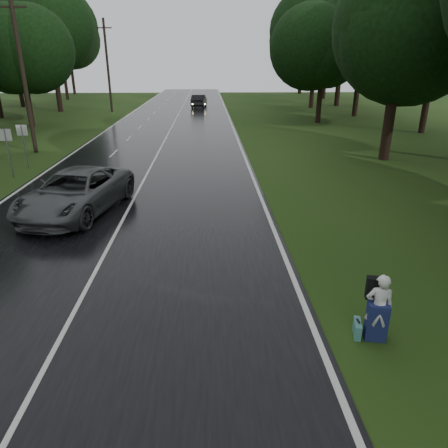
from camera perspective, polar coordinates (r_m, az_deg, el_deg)
The scene contains 16 objects.
ground at distance 10.46m, azimuth -21.42°, elevation -14.12°, with size 160.00×160.00×0.00m, color #243F12.
road at distance 28.78m, azimuth -9.13°, elevation 9.64°, with size 12.00×140.00×0.04m, color black.
lane_center at distance 28.78m, azimuth -9.14°, elevation 9.69°, with size 0.12×140.00×0.01m, color silver.
grey_car at distance 17.84m, azimuth -19.85°, elevation 4.18°, with size 2.85×6.18×1.72m, color #4C5051.
far_car at distance 58.83m, azimuth -3.49°, elevation 16.69°, with size 1.73×4.97×1.64m, color black.
hitchhiker at distance 9.86m, azimuth 20.58°, elevation -11.04°, with size 0.66×0.62×1.63m.
suitcase at distance 10.14m, azimuth 17.99°, elevation -13.61°, with size 0.14×0.50×0.36m, color teal.
utility_pole_mid at distance 31.71m, azimuth -24.59°, elevation 9.04°, with size 1.80×0.28×9.97m, color black, non-canonical shape.
utility_pole_far at distance 55.12m, azimuth -15.25°, elevation 14.78°, with size 1.80×0.28×10.59m, color black, non-canonical shape.
road_sign_a at distance 25.24m, azimuth -27.17°, elevation 5.80°, with size 0.62×0.10×2.59m, color white, non-canonical shape.
road_sign_b at distance 27.05m, azimuth -25.47°, elevation 7.02°, with size 0.60×0.10×2.51m, color white, non-canonical shape.
tree_left_e at distance 44.80m, azimuth -25.03°, elevation 12.13°, with size 7.64×7.64×11.93m, color black, non-canonical shape.
tree_left_f at distance 57.52m, azimuth -21.68°, elevation 14.30°, with size 11.20×11.20×17.50m, color black, non-canonical shape.
tree_right_d at distance 28.64m, azimuth 21.22°, elevation 8.36°, with size 8.32×8.32×13.00m, color black, non-canonical shape.
tree_right_e at distance 44.63m, azimuth 12.85°, elevation 13.54°, with size 7.83×7.83×12.24m, color black, non-canonical shape.
tree_right_f at distance 59.29m, azimuth 11.95°, elevation 15.49°, with size 10.75×10.75×16.80m, color black, non-canonical shape.
Camera 1 is at (3.39, -7.98, 5.85)m, focal length 32.97 mm.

